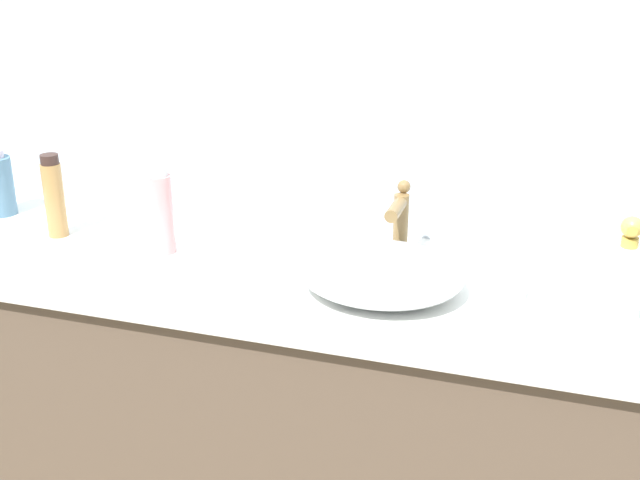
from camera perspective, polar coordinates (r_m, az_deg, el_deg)
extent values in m
cube|color=silver|center=(1.85, 0.41, 14.73)|extent=(6.00, 0.06, 2.60)
cube|color=brown|center=(1.93, -3.78, -13.80)|extent=(1.71, 0.48, 0.81)
cube|color=silver|center=(1.72, -4.13, -2.28)|extent=(1.75, 0.52, 0.04)
ellipsoid|color=silver|center=(1.57, 4.34, -2.32)|extent=(0.32, 0.29, 0.08)
cylinder|color=olive|center=(1.72, 5.72, 0.90)|extent=(0.03, 0.03, 0.15)
cylinder|color=olive|center=(1.65, 5.43, 2.22)|extent=(0.03, 0.10, 0.03)
sphere|color=olive|center=(1.71, 5.97, 3.78)|extent=(0.03, 0.03, 0.03)
cylinder|color=white|center=(1.55, 20.69, -2.91)|extent=(0.07, 0.07, 0.14)
cylinder|color=gold|center=(1.52, 21.09, -0.14)|extent=(0.03, 0.03, 0.02)
sphere|color=#DEB450|center=(1.51, 21.23, 0.86)|extent=(0.04, 0.04, 0.04)
cylinder|color=gold|center=(1.50, 21.25, 0.72)|extent=(0.02, 0.02, 0.02)
cylinder|color=pink|center=(1.77, -11.12, 1.79)|extent=(0.05, 0.05, 0.18)
cylinder|color=silver|center=(1.74, -11.36, 4.83)|extent=(0.04, 0.04, 0.02)
cylinder|color=#AE8047|center=(1.93, -18.29, 2.69)|extent=(0.05, 0.05, 0.17)
cylinder|color=#37241F|center=(1.90, -18.63, 5.44)|extent=(0.04, 0.04, 0.02)
cylinder|color=silver|center=(1.60, 13.62, -3.49)|extent=(0.04, 0.04, 0.03)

